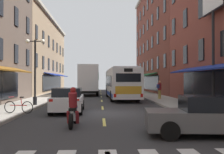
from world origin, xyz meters
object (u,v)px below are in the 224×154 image
at_px(box_truck, 89,80).
at_px(bicycle_near, 19,107).
at_px(sedan_mid, 215,116).
at_px(street_lamp_twin, 35,68).
at_px(sedan_near, 68,100).
at_px(sedan_far, 92,87).
at_px(billboard_sign, 213,15).
at_px(transit_bus, 121,83).
at_px(motorcycle_rider, 73,110).
at_px(pedestrian_near, 159,89).

distance_m(box_truck, bicycle_near, 20.06).
relative_size(box_truck, sedan_mid, 1.58).
xyz_separation_m(box_truck, street_lamp_twin, (-3.33, -14.69, 0.87)).
height_order(sedan_near, sedan_mid, sedan_near).
xyz_separation_m(sedan_far, bicycle_near, (-3.27, -30.03, -0.23)).
bearing_deg(billboard_sign, transit_bus, 114.89).
bearing_deg(sedan_far, street_lamp_twin, -98.13).
height_order(sedan_far, street_lamp_twin, street_lamp_twin).
xyz_separation_m(motorcycle_rider, pedestrian_near, (6.89, 14.72, 0.36)).
distance_m(transit_bus, sedan_far, 17.47).
distance_m(box_truck, sedan_near, 18.36).
relative_size(sedan_near, pedestrian_near, 2.44).
height_order(transit_bus, sedan_near, transit_bus).
height_order(billboard_sign, transit_bus, billboard_sign).
distance_m(transit_bus, sedan_mid, 18.82).
bearing_deg(sedan_near, street_lamp_twin, 127.60).
distance_m(motorcycle_rider, bicycle_near, 4.91).
height_order(motorcycle_rider, pedestrian_near, pedestrian_near).
height_order(sedan_far, pedestrian_near, pedestrian_near).
xyz_separation_m(transit_bus, sedan_far, (-3.35, 17.13, -0.91)).
bearing_deg(sedan_near, transit_bus, 70.21).
height_order(motorcycle_rider, street_lamp_twin, street_lamp_twin).
distance_m(billboard_sign, street_lamp_twin, 12.80).
distance_m(sedan_near, pedestrian_near, 12.34).
distance_m(sedan_far, street_lamp_twin, 25.28).
xyz_separation_m(sedan_mid, pedestrian_near, (1.74, 16.91, 0.36)).
bearing_deg(motorcycle_rider, billboard_sign, 33.87).
relative_size(sedan_far, bicycle_near, 2.69).
bearing_deg(transit_bus, box_truck, 117.53).
height_order(box_truck, motorcycle_rider, box_truck).
distance_m(box_truck, sedan_far, 10.33).
relative_size(sedan_mid, pedestrian_near, 2.78).
height_order(billboard_sign, street_lamp_twin, billboard_sign).
xyz_separation_m(box_truck, pedestrian_near, (7.16, -8.67, -0.87)).
relative_size(bicycle_near, street_lamp_twin, 0.35).
height_order(bicycle_near, pedestrian_near, pedestrian_near).
relative_size(sedan_near, motorcycle_rider, 2.07).
relative_size(sedan_near, sedan_far, 0.95).
relative_size(box_truck, bicycle_near, 4.59).
bearing_deg(billboard_sign, motorcycle_rider, -146.13).
bearing_deg(motorcycle_rider, box_truck, 90.66).
distance_m(billboard_sign, pedestrian_near, 10.52).
xyz_separation_m(pedestrian_near, street_lamp_twin, (-10.49, -6.01, 1.75)).
xyz_separation_m(transit_bus, street_lamp_twin, (-6.91, -7.82, 1.18)).
xyz_separation_m(sedan_far, motorcycle_rider, (0.04, -33.65, -0.02)).
xyz_separation_m(box_truck, sedan_mid, (5.42, -25.58, -1.23)).
bearing_deg(sedan_near, pedestrian_near, 51.41).
distance_m(sedan_mid, street_lamp_twin, 14.13).
height_order(transit_bus, sedan_far, transit_bus).
xyz_separation_m(transit_bus, box_truck, (-3.58, 6.87, 0.30)).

